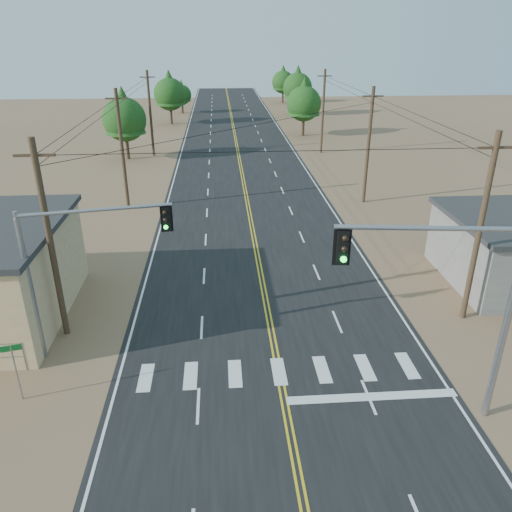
{
  "coord_description": "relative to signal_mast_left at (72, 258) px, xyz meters",
  "views": [
    {
      "loc": [
        -2.41,
        -10.38,
        14.2
      ],
      "look_at": [
        -0.66,
        13.14,
        3.5
      ],
      "focal_mm": 35.0,
      "sensor_mm": 36.0,
      "label": 1
    }
  ],
  "objects": [
    {
      "name": "street_sign",
      "position": [
        -1.9,
        -3.33,
        -3.18
      ],
      "size": [
        0.79,
        0.21,
        2.7
      ],
      "rotation": [
        0.0,
        0.0,
        0.23
      ],
      "color": "gray",
      "rests_on": "ground"
    },
    {
      "name": "tree_right_mid",
      "position": [
        21.08,
        72.25,
        0.33
      ],
      "size": [
        5.21,
        5.21,
        8.69
      ],
      "color": "#3F2D1E",
      "rests_on": "ground"
    },
    {
      "name": "utility_pole_right_far",
      "position": [
        19.6,
        41.68,
        0.13
      ],
      "size": [
        1.8,
        0.3,
        10.0
      ],
      "color": "#4C3826",
      "rests_on": "ground"
    },
    {
      "name": "tree_right_near",
      "position": [
        19.09,
        52.95,
        0.07
      ],
      "size": [
        4.96,
        4.96,
        8.26
      ],
      "color": "#3F2D1E",
      "rests_on": "ground"
    },
    {
      "name": "tree_right_far",
      "position": [
        20.55,
        89.07,
        -0.28
      ],
      "size": [
        4.61,
        4.61,
        7.69
      ],
      "color": "#3F2D1E",
      "rests_on": "ground"
    },
    {
      "name": "tree_left_mid",
      "position": [
        -1.0,
        64.5,
        0.27
      ],
      "size": [
        5.15,
        5.15,
        8.59
      ],
      "color": "#3F2D1E",
      "rests_on": "ground"
    },
    {
      "name": "tree_left_far",
      "position": [
        0.1,
        76.3,
        -1.31
      ],
      "size": [
        3.61,
        3.61,
        6.02
      ],
      "color": "#3F2D1E",
      "rests_on": "ground"
    },
    {
      "name": "utility_pole_left_near",
      "position": [
        -1.4,
        1.68,
        0.13
      ],
      "size": [
        1.8,
        0.3,
        10.0
      ],
      "color": "#4C3826",
      "rests_on": "ground"
    },
    {
      "name": "signal_mast_right",
      "position": [
        15.19,
        -5.45,
        0.59
      ],
      "size": [
        6.69,
        1.03,
        8.26
      ],
      "rotation": [
        0.0,
        0.0,
        -0.11
      ],
      "color": "gray",
      "rests_on": "ground"
    },
    {
      "name": "signal_mast_left",
      "position": [
        0.0,
        0.0,
        0.0
      ],
      "size": [
        6.55,
        1.33,
        7.31
      ],
      "rotation": [
        0.0,
        0.0,
        0.17
      ],
      "color": "gray",
      "rests_on": "ground"
    },
    {
      "name": "utility_pole_left_mid",
      "position": [
        -1.4,
        21.68,
        0.13
      ],
      "size": [
        1.8,
        0.3,
        10.0
      ],
      "color": "#4C3826",
      "rests_on": "ground"
    },
    {
      "name": "utility_pole_left_far",
      "position": [
        -1.4,
        41.68,
        0.13
      ],
      "size": [
        1.8,
        0.3,
        10.0
      ],
      "color": "#4C3826",
      "rests_on": "ground"
    },
    {
      "name": "tree_left_near",
      "position": [
        -4.26,
        40.05,
        0.2
      ],
      "size": [
        5.08,
        5.08,
        8.47
      ],
      "color": "#3F2D1E",
      "rests_on": "ground"
    },
    {
      "name": "utility_pole_right_near",
      "position": [
        19.6,
        1.68,
        0.13
      ],
      "size": [
        1.8,
        0.3,
        10.0
      ],
      "color": "#4C3826",
      "rests_on": "ground"
    },
    {
      "name": "road",
      "position": [
        9.1,
        19.68,
        -4.98
      ],
      "size": [
        15.0,
        200.0,
        0.02
      ],
      "primitive_type": "cube",
      "color": "black",
      "rests_on": "ground"
    },
    {
      "name": "utility_pole_right_mid",
      "position": [
        19.6,
        21.68,
        0.13
      ],
      "size": [
        1.8,
        0.3,
        10.0
      ],
      "color": "#4C3826",
      "rests_on": "ground"
    }
  ]
}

